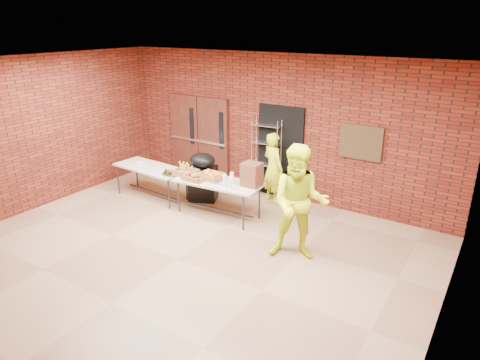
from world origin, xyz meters
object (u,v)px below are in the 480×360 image
at_px(table_left, 151,169).
at_px(coffee_dispenser, 252,175).
at_px(wire_rack, 266,158).
at_px(volunteer_man, 299,203).
at_px(covered_grill, 203,177).
at_px(volunteer_woman, 273,168).
at_px(table_right, 218,184).

height_order(table_left, coffee_dispenser, coffee_dispenser).
xyz_separation_m(wire_rack, volunteer_man, (1.84, -2.12, 0.09)).
bearing_deg(coffee_dispenser, covered_grill, 167.16).
height_order(table_left, volunteer_woman, volunteer_woman).
xyz_separation_m(volunteer_woman, volunteer_man, (1.54, -1.90, 0.21)).
bearing_deg(volunteer_man, coffee_dispenser, 128.78).
xyz_separation_m(covered_grill, volunteer_man, (2.90, -1.14, 0.45)).
xyz_separation_m(coffee_dispenser, volunteer_man, (1.41, -0.80, 0.01)).
bearing_deg(wire_rack, table_right, -105.21).
height_order(table_left, volunteer_man, volunteer_man).
height_order(wire_rack, volunteer_man, volunteer_man).
bearing_deg(table_right, volunteer_woman, 60.64).
relative_size(wire_rack, covered_grill, 1.65).
bearing_deg(table_right, table_left, 175.98).
distance_m(coffee_dispenser, volunteer_man, 1.62).
xyz_separation_m(table_right, covered_grill, (-0.78, 0.50, -0.14)).
height_order(wire_rack, table_right, wire_rack).
height_order(volunteer_woman, volunteer_man, volunteer_man).
relative_size(covered_grill, volunteer_woman, 0.69).
distance_m(table_left, volunteer_woman, 2.76).
xyz_separation_m(table_left, volunteer_man, (3.98, -0.62, 0.33)).
bearing_deg(table_right, volunteer_man, -21.42).
distance_m(table_left, covered_grill, 1.21).
bearing_deg(wire_rack, table_left, -149.45).
bearing_deg(coffee_dispenser, table_right, -166.89).
distance_m(table_left, table_right, 1.86).
xyz_separation_m(wire_rack, covered_grill, (-1.06, -0.98, -0.36)).
relative_size(covered_grill, volunteer_man, 0.55).
distance_m(covered_grill, volunteer_man, 3.15).
xyz_separation_m(coffee_dispenser, covered_grill, (-1.49, 0.34, -0.44)).
xyz_separation_m(covered_grill, volunteer_woman, (1.36, 0.76, 0.24)).
bearing_deg(volunteer_woman, table_right, 88.95).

